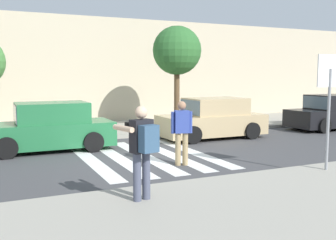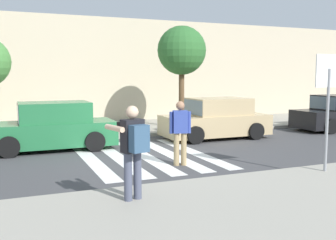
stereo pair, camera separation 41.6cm
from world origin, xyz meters
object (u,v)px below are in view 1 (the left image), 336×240
object	(u,v)px
stop_sign	(329,86)
parked_car_black	(332,113)
street_tree_center	(177,51)
pedestrian_crossing	(182,129)
parked_car_green	(49,128)
parked_car_tan	(213,119)
photographer_with_backpack	(142,145)

from	to	relation	value
stop_sign	parked_car_black	size ratio (longest dim) A/B	0.67
street_tree_center	pedestrian_crossing	bearing A→B (deg)	-114.77
parked_car_black	street_tree_center	size ratio (longest dim) A/B	0.93
pedestrian_crossing	parked_car_green	world-z (taller)	pedestrian_crossing
stop_sign	pedestrian_crossing	world-z (taller)	stop_sign
parked_car_tan	parked_car_black	world-z (taller)	same
parked_car_green	street_tree_center	bearing A→B (deg)	23.06
photographer_with_backpack	pedestrian_crossing	world-z (taller)	photographer_with_backpack
stop_sign	street_tree_center	world-z (taller)	street_tree_center
stop_sign	parked_car_tan	bearing A→B (deg)	85.45
photographer_with_backpack	parked_car_green	xyz separation A→B (m)	(-0.75, 6.43, -0.44)
photographer_with_backpack	parked_car_black	xyz separation A→B (m)	(11.59, 6.43, -0.44)
photographer_with_backpack	parked_car_green	bearing A→B (deg)	96.64
pedestrian_crossing	parked_car_green	size ratio (longest dim) A/B	0.42
street_tree_center	parked_car_green	bearing A→B (deg)	-156.94
parked_car_green	stop_sign	bearing A→B (deg)	-47.25
parked_car_green	street_tree_center	size ratio (longest dim) A/B	0.93
pedestrian_crossing	photographer_with_backpack	bearing A→B (deg)	-128.15
photographer_with_backpack	street_tree_center	xyz separation A→B (m)	(5.00, 8.88, 2.28)
parked_car_tan	street_tree_center	distance (m)	3.68
street_tree_center	photographer_with_backpack	bearing A→B (deg)	-119.37
parked_car_tan	street_tree_center	bearing A→B (deg)	98.18
parked_car_tan	street_tree_center	size ratio (longest dim) A/B	0.93
pedestrian_crossing	parked_car_black	size ratio (longest dim) A/B	0.42
parked_car_green	street_tree_center	world-z (taller)	street_tree_center
photographer_with_backpack	parked_car_black	distance (m)	13.26
parked_car_black	street_tree_center	bearing A→B (deg)	159.63
street_tree_center	parked_car_black	bearing A→B (deg)	-20.37
parked_car_black	parked_car_green	bearing A→B (deg)	180.00
pedestrian_crossing	street_tree_center	world-z (taller)	street_tree_center
photographer_with_backpack	parked_car_black	size ratio (longest dim) A/B	0.42
photographer_with_backpack	parked_car_tan	distance (m)	8.38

